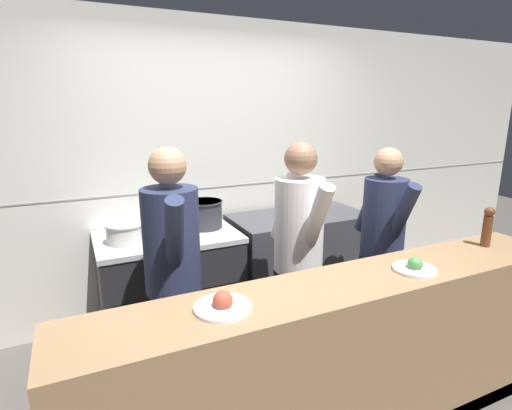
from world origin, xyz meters
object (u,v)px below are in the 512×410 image
at_px(sauce_pot, 165,222).
at_px(chef_sous, 298,249).
at_px(chefs_knife, 296,221).
at_px(pepper_mill, 488,226).
at_px(mixing_bowl_steel, 309,208).
at_px(braising_pot, 204,214).
at_px(plated_dish_main, 223,305).
at_px(chef_head_cook, 173,268).
at_px(chef_line, 382,239).
at_px(stock_pot, 125,232).
at_px(oven_range, 170,286).
at_px(plated_dish_appetiser, 415,267).

distance_m(sauce_pot, chef_sous, 1.06).
relative_size(chefs_knife, pepper_mill, 1.14).
relative_size(sauce_pot, chefs_knife, 0.94).
distance_m(sauce_pot, mixing_bowl_steel, 1.35).
bearing_deg(braising_pot, plated_dish_main, -104.92).
distance_m(pepper_mill, chef_head_cook, 2.04).
bearing_deg(chefs_knife, sauce_pot, 173.15).
bearing_deg(sauce_pot, pepper_mill, -36.76).
height_order(mixing_bowl_steel, chef_head_cook, chef_head_cook).
height_order(braising_pot, chef_line, chef_line).
distance_m(stock_pot, sauce_pot, 0.30).
height_order(braising_pot, chef_head_cook, chef_head_cook).
xyz_separation_m(plated_dish_main, pepper_mill, (1.86, 0.06, 0.12)).
distance_m(oven_range, chef_head_cook, 0.90).
distance_m(braising_pot, chef_sous, 0.93).
relative_size(stock_pot, chef_head_cook, 0.17).
bearing_deg(plated_dish_appetiser, chef_head_cook, 148.00).
xyz_separation_m(pepper_mill, chef_sous, (-1.06, 0.60, -0.19)).
height_order(sauce_pot, chef_sous, chef_sous).
relative_size(braising_pot, chef_sous, 0.19).
height_order(braising_pot, plated_dish_main, braising_pot).
bearing_deg(plated_dish_main, pepper_mill, 1.72).
distance_m(mixing_bowl_steel, plated_dish_main, 2.04).
xyz_separation_m(braising_pot, chefs_knife, (0.74, -0.22, -0.10)).
relative_size(oven_range, chefs_knife, 3.60).
bearing_deg(mixing_bowl_steel, chef_sous, -126.54).
xyz_separation_m(mixing_bowl_steel, pepper_mill, (0.46, -1.42, 0.16)).
bearing_deg(braising_pot, chefs_knife, -16.74).
distance_m(oven_range, chef_line, 1.72).
distance_m(pepper_mill, chef_sous, 1.24).
bearing_deg(chef_sous, plated_dish_main, -140.02).
bearing_deg(oven_range, chef_head_cook, -100.29).
distance_m(braising_pot, pepper_mill, 2.06).
distance_m(chefs_knife, chef_line, 0.74).
relative_size(oven_range, pepper_mill, 4.10).
relative_size(plated_dish_main, chef_line, 0.17).
relative_size(oven_range, mixing_bowl_steel, 3.89).
xyz_separation_m(braising_pot, chef_line, (1.14, -0.85, -0.13)).
relative_size(pepper_mill, chef_head_cook, 0.16).
height_order(oven_range, plated_dish_main, plated_dish_main).
bearing_deg(stock_pot, oven_range, 9.86).
xyz_separation_m(stock_pot, plated_dish_main, (0.25, -1.39, 0.03)).
height_order(plated_dish_main, plated_dish_appetiser, plated_dish_main).
xyz_separation_m(braising_pot, plated_dish_appetiser, (0.73, -1.55, -0.01)).
xyz_separation_m(chef_sous, chef_line, (0.74, -0.01, -0.04)).
relative_size(braising_pot, chef_head_cook, 0.19).
xyz_separation_m(braising_pot, mixing_bowl_steel, (1.00, -0.02, -0.05)).
xyz_separation_m(stock_pot, plated_dish_appetiser, (1.38, -1.44, 0.03)).
bearing_deg(plated_dish_main, stock_pot, 100.16).
bearing_deg(mixing_bowl_steel, chef_head_cook, -151.98).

